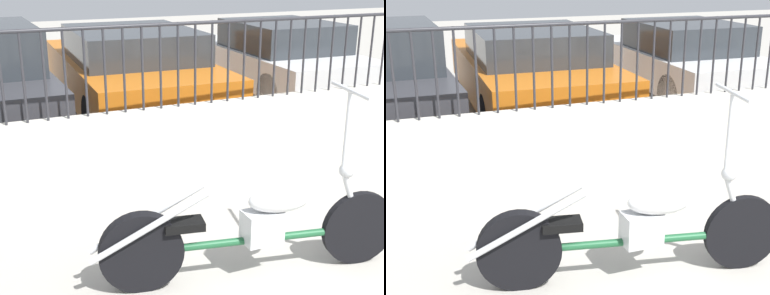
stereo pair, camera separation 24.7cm
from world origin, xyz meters
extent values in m
cube|color=beige|center=(0.00, 3.04, 0.40)|extent=(8.15, 0.18, 0.80)
cylinder|color=#2D2D33|center=(-2.13, 3.04, 1.22)|extent=(0.02, 0.02, 0.84)
cylinder|color=#2D2D33|center=(-1.95, 3.04, 1.22)|extent=(0.02, 0.02, 0.84)
cylinder|color=#2D2D33|center=(-1.76, 3.04, 1.22)|extent=(0.02, 0.02, 0.84)
cylinder|color=#2D2D33|center=(-1.58, 3.04, 1.22)|extent=(0.02, 0.02, 0.84)
cylinder|color=#2D2D33|center=(-1.39, 3.04, 1.22)|extent=(0.02, 0.02, 0.84)
cylinder|color=#2D2D33|center=(-1.20, 3.04, 1.22)|extent=(0.02, 0.02, 0.84)
cylinder|color=#2D2D33|center=(-1.02, 3.04, 1.22)|extent=(0.02, 0.02, 0.84)
cylinder|color=#2D2D33|center=(-0.83, 3.04, 1.22)|extent=(0.02, 0.02, 0.84)
cylinder|color=#2D2D33|center=(-0.65, 3.04, 1.22)|extent=(0.02, 0.02, 0.84)
cylinder|color=#2D2D33|center=(-0.46, 3.04, 1.22)|extent=(0.02, 0.02, 0.84)
cylinder|color=#2D2D33|center=(-0.28, 3.04, 1.22)|extent=(0.02, 0.02, 0.84)
cylinder|color=#2D2D33|center=(-0.09, 3.04, 1.22)|extent=(0.02, 0.02, 0.84)
cylinder|color=#2D2D33|center=(0.09, 3.04, 1.22)|extent=(0.02, 0.02, 0.84)
cylinder|color=#2D2D33|center=(0.28, 3.04, 1.22)|extent=(0.02, 0.02, 0.84)
cylinder|color=#2D2D33|center=(0.46, 3.04, 1.22)|extent=(0.02, 0.02, 0.84)
cylinder|color=#2D2D33|center=(0.65, 3.04, 1.22)|extent=(0.02, 0.02, 0.84)
cylinder|color=#2D2D33|center=(0.83, 3.04, 1.22)|extent=(0.02, 0.02, 0.84)
cylinder|color=#2D2D33|center=(1.02, 3.04, 1.22)|extent=(0.02, 0.02, 0.84)
cylinder|color=#2D2D33|center=(1.20, 3.04, 1.22)|extent=(0.02, 0.02, 0.84)
cylinder|color=#2D2D33|center=(1.39, 3.04, 1.22)|extent=(0.02, 0.02, 0.84)
cylinder|color=#2D2D33|center=(1.58, 3.04, 1.22)|extent=(0.02, 0.02, 0.84)
cylinder|color=#2D2D33|center=(1.76, 3.04, 1.22)|extent=(0.02, 0.02, 0.84)
cylinder|color=#2D2D33|center=(1.95, 3.04, 1.22)|extent=(0.02, 0.02, 0.84)
cylinder|color=#2D2D33|center=(2.13, 3.04, 1.22)|extent=(0.02, 0.02, 0.84)
cylinder|color=#2D2D33|center=(0.00, 3.04, 1.63)|extent=(8.15, 0.04, 0.04)
cylinder|color=black|center=(0.17, 0.98, 0.29)|extent=(0.58, 0.17, 0.58)
cylinder|color=black|center=(-1.45, 1.28, 0.29)|extent=(0.60, 0.20, 0.59)
cylinder|color=#1E5933|center=(-0.64, 1.13, 0.29)|extent=(1.50, 0.33, 0.06)
cube|color=silver|center=(-0.59, 1.12, 0.39)|extent=(0.28, 0.18, 0.24)
ellipsoid|color=white|center=(-0.47, 1.10, 0.59)|extent=(0.49, 0.28, 0.18)
cube|color=black|center=(-1.16, 1.22, 0.47)|extent=(0.30, 0.21, 0.06)
cylinder|color=silver|center=(0.08, 0.99, 0.54)|extent=(0.23, 0.08, 0.51)
sphere|color=silver|center=(0.02, 1.00, 0.77)|extent=(0.11, 0.11, 0.11)
cylinder|color=silver|center=(-0.01, 1.01, 1.08)|extent=(0.03, 0.03, 0.57)
cylinder|color=silver|center=(-0.01, 1.01, 1.36)|extent=(0.13, 0.52, 0.03)
cylinder|color=silver|center=(-1.42, 1.20, 0.51)|extent=(0.82, 0.19, 0.47)
cylinder|color=silver|center=(-1.39, 1.34, 0.51)|extent=(0.82, 0.19, 0.47)
cylinder|color=black|center=(-1.54, 6.86, 0.32)|extent=(0.12, 0.64, 0.64)
cylinder|color=black|center=(-1.48, 4.33, 0.32)|extent=(0.12, 0.64, 0.64)
cylinder|color=black|center=(-0.96, 7.31, 0.32)|extent=(0.13, 0.64, 0.64)
cylinder|color=black|center=(0.81, 7.26, 0.32)|extent=(0.13, 0.64, 0.64)
cylinder|color=black|center=(-1.05, 4.55, 0.32)|extent=(0.13, 0.64, 0.64)
cylinder|color=black|center=(0.73, 4.50, 0.32)|extent=(0.13, 0.64, 0.64)
cube|color=orange|center=(-0.12, 5.91, 0.55)|extent=(2.02, 4.51, 0.61)
cube|color=#2D3338|center=(-0.13, 5.68, 1.07)|extent=(1.76, 2.19, 0.43)
cylinder|color=black|center=(1.79, 7.33, 0.32)|extent=(0.13, 0.64, 0.64)
cylinder|color=black|center=(3.39, 7.29, 0.32)|extent=(0.13, 0.64, 0.64)
cylinder|color=black|center=(1.73, 4.86, 0.32)|extent=(0.13, 0.64, 0.64)
cylinder|color=black|center=(3.33, 4.82, 0.32)|extent=(0.13, 0.64, 0.64)
cube|color=silver|center=(2.56, 6.08, 0.52)|extent=(1.80, 4.02, 0.56)
cube|color=#2D3338|center=(2.56, 5.88, 1.03)|extent=(1.58, 1.95, 0.46)
camera|label=1|loc=(-2.41, -1.85, 2.19)|focal=50.00mm
camera|label=2|loc=(-2.18, -1.94, 2.19)|focal=50.00mm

